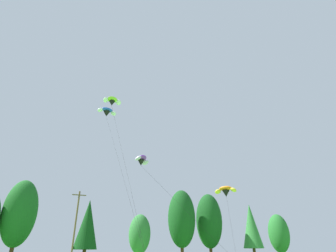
% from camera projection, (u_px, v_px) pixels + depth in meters
% --- Properties ---
extents(treeline_tree_d, '(5.73, 5.73, 14.56)m').
position_uv_depth(treeline_tree_d, '(20.00, 213.00, 48.52)').
color(treeline_tree_d, '#472D19').
rests_on(treeline_tree_d, ground_plane).
extents(treeline_tree_e, '(4.08, 4.08, 11.28)m').
position_uv_depth(treeline_tree_e, '(87.00, 224.00, 49.06)').
color(treeline_tree_e, '#472D19').
rests_on(treeline_tree_e, ground_plane).
extents(treeline_tree_f, '(4.47, 4.47, 9.89)m').
position_uv_depth(treeline_tree_f, '(140.00, 234.00, 57.06)').
color(treeline_tree_f, '#472D19').
rests_on(treeline_tree_f, ground_plane).
extents(treeline_tree_g, '(5.96, 5.96, 15.42)m').
position_uv_depth(treeline_tree_g, '(182.00, 218.00, 60.54)').
color(treeline_tree_g, '#472D19').
rests_on(treeline_tree_g, ground_plane).
extents(treeline_tree_h, '(5.92, 5.92, 15.26)m').
position_uv_depth(treeline_tree_h, '(209.00, 221.00, 63.85)').
color(treeline_tree_h, '#472D19').
rests_on(treeline_tree_h, ground_plane).
extents(treeline_tree_i, '(4.46, 4.46, 13.00)m').
position_uv_depth(treeline_tree_i, '(251.00, 226.00, 63.87)').
color(treeline_tree_i, '#472D19').
rests_on(treeline_tree_i, ground_plane).
extents(treeline_tree_j, '(4.78, 4.78, 11.04)m').
position_uv_depth(treeline_tree_j, '(279.00, 233.00, 65.69)').
color(treeline_tree_j, '#472D19').
rests_on(treeline_tree_j, ground_plane).
extents(utility_pole, '(2.20, 0.26, 11.53)m').
position_uv_depth(utility_pole, '(75.00, 227.00, 42.83)').
color(utility_pole, brown).
rests_on(utility_pole, ground_plane).
extents(parafoil_kite_high_blue_white, '(3.31, 21.34, 22.51)m').
position_uv_depth(parafoil_kite_high_blue_white, '(107.00, 112.00, 44.37)').
color(parafoil_kite_high_blue_white, blue).
extents(parafoil_kite_mid_purple, '(7.68, 8.30, 10.85)m').
position_uv_depth(parafoil_kite_mid_purple, '(142.00, 160.00, 31.18)').
color(parafoil_kite_mid_purple, purple).
extents(parafoil_kite_far_lime_white, '(2.84, 12.40, 19.59)m').
position_uv_depth(parafoil_kite_far_lime_white, '(112.00, 101.00, 35.61)').
color(parafoil_kite_far_lime_white, '#93D633').
extents(parafoil_kite_low_orange, '(11.35, 17.15, 10.47)m').
position_uv_depth(parafoil_kite_low_orange, '(226.00, 191.00, 43.53)').
color(parafoil_kite_low_orange, orange).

